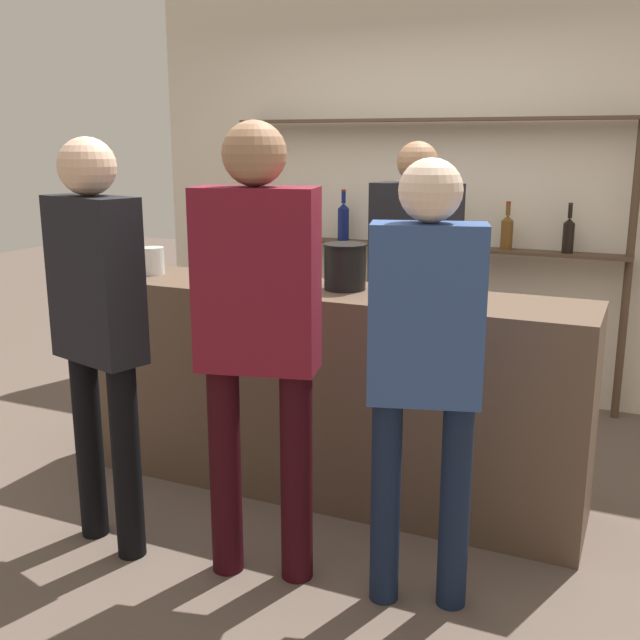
{
  "coord_description": "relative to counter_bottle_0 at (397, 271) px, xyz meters",
  "views": [
    {
      "loc": [
        1.45,
        -3.23,
        1.73
      ],
      "look_at": [
        0.0,
        0.0,
        0.88
      ],
      "focal_mm": 42.0,
      "sensor_mm": 36.0,
      "label": 1
    }
  ],
  "objects": [
    {
      "name": "counter_bottle_0",
      "position": [
        0.0,
        0.0,
        0.0
      ],
      "size": [
        0.08,
        0.08,
        0.36
      ],
      "color": "brown",
      "rests_on": "bar_counter"
    },
    {
      "name": "wine_glass",
      "position": [
        -0.78,
        0.12,
        -0.03
      ],
      "size": [
        0.09,
        0.09,
        0.15
      ],
      "color": "silver",
      "rests_on": "bar_counter"
    },
    {
      "name": "customer_left",
      "position": [
        -1.05,
        -0.72,
        -0.14
      ],
      "size": [
        0.46,
        0.3,
        1.75
      ],
      "rotation": [
        0.0,
        0.0,
        1.3
      ],
      "color": "black",
      "rests_on": "ground_plane"
    },
    {
      "name": "bar_counter",
      "position": [
        -0.44,
        0.16,
        -0.66
      ],
      "size": [
        2.59,
        0.53,
        1.04
      ],
      "primitive_type": "cube",
      "color": "brown",
      "rests_on": "ground_plane"
    },
    {
      "name": "back_shelf",
      "position": [
        -0.44,
        1.84,
        0.08
      ],
      "size": [
        2.7,
        0.18,
        1.88
      ],
      "color": "#4C3828",
      "rests_on": "ground_plane"
    },
    {
      "name": "customer_center",
      "position": [
        -0.34,
        -0.65,
        -0.11
      ],
      "size": [
        0.49,
        0.3,
        1.81
      ],
      "rotation": [
        0.0,
        0.0,
        1.8
      ],
      "color": "black",
      "rests_on": "ground_plane"
    },
    {
      "name": "ice_bucket",
      "position": [
        -0.32,
        0.19,
        -0.03
      ],
      "size": [
        0.21,
        0.21,
        0.22
      ],
      "color": "black",
      "rests_on": "bar_counter"
    },
    {
      "name": "cork_jar",
      "position": [
        -1.43,
        0.17,
        -0.07
      ],
      "size": [
        0.13,
        0.13,
        0.14
      ],
      "color": "silver",
      "rests_on": "bar_counter"
    },
    {
      "name": "back_wall",
      "position": [
        -0.44,
        2.02,
        0.22
      ],
      "size": [
        4.19,
        0.12,
        2.8
      ],
      "primitive_type": "cube",
      "color": "beige",
      "rests_on": "ground_plane"
    },
    {
      "name": "customer_right",
      "position": [
        0.3,
        -0.58,
        -0.18
      ],
      "size": [
        0.44,
        0.28,
        1.68
      ],
      "rotation": [
        0.0,
        0.0,
        1.85
      ],
      "color": "#121C33",
      "rests_on": "ground_plane"
    },
    {
      "name": "server_behind_counter",
      "position": [
        -0.22,
        0.98,
        -0.17
      ],
      "size": [
        0.52,
        0.29,
        1.73
      ],
      "rotation": [
        0.0,
        0.0,
        -1.73
      ],
      "color": "black",
      "rests_on": "ground_plane"
    },
    {
      "name": "counter_bottle_1",
      "position": [
        -0.53,
        0.17,
        -0.02
      ],
      "size": [
        0.09,
        0.09,
        0.31
      ],
      "color": "black",
      "rests_on": "bar_counter"
    },
    {
      "name": "counter_bottle_2",
      "position": [
        0.09,
        0.21,
        0.0
      ],
      "size": [
        0.09,
        0.09,
        0.36
      ],
      "color": "#0F1956",
      "rests_on": "bar_counter"
    },
    {
      "name": "ground_plane",
      "position": [
        -0.44,
        0.16,
        -1.18
      ],
      "size": [
        16.0,
        16.0,
        0.0
      ],
      "primitive_type": "plane",
      "color": "brown"
    }
  ]
}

